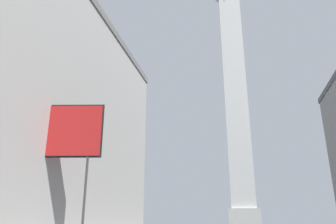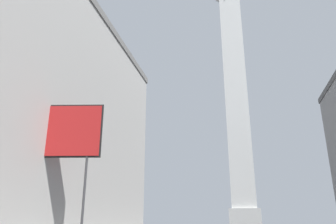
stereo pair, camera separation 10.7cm
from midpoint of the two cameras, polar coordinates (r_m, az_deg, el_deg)
The scene contains 2 objects.
obelisk at distance 96.27m, azimuth 11.71°, elevation 2.93°, with size 7.75×7.75×77.13m.
billboard_sign at distance 26.43m, azimuth -17.93°, elevation -3.64°, with size 6.04×1.37×10.88m.
Camera 1 is at (-0.74, -0.69, 1.96)m, focal length 35.00 mm.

